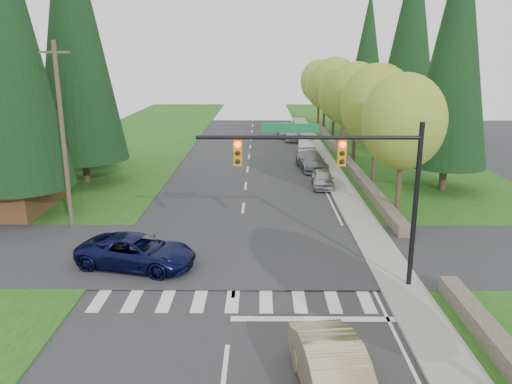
{
  "coord_description": "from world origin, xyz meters",
  "views": [
    {
      "loc": [
        1.06,
        -14.41,
        9.19
      ],
      "look_at": [
        0.86,
        9.04,
        2.8
      ],
      "focal_mm": 35.0,
      "sensor_mm": 36.0,
      "label": 1
    }
  ],
  "objects_px": {
    "parked_car_d": "(293,135)",
    "parked_car_a": "(323,179)",
    "suv_navy": "(137,252)",
    "parked_car_e": "(287,130)",
    "parked_car_b": "(312,161)",
    "sedan_champagne": "(335,376)",
    "parked_car_c": "(306,148)"
  },
  "relations": [
    {
      "from": "suv_navy",
      "to": "parked_car_e",
      "type": "xyz_separation_m",
      "value": [
        8.65,
        37.87,
        0.01
      ]
    },
    {
      "from": "sedan_champagne",
      "to": "parked_car_b",
      "type": "bearing_deg",
      "value": 77.66
    },
    {
      "from": "sedan_champagne",
      "to": "parked_car_d",
      "type": "distance_m",
      "value": 43.97
    },
    {
      "from": "parked_car_b",
      "to": "parked_car_d",
      "type": "bearing_deg",
      "value": 86.43
    },
    {
      "from": "sedan_champagne",
      "to": "parked_car_e",
      "type": "relative_size",
      "value": 0.94
    },
    {
      "from": "parked_car_d",
      "to": "suv_navy",
      "type": "bearing_deg",
      "value": -98.64
    },
    {
      "from": "parked_car_a",
      "to": "parked_car_b",
      "type": "relative_size",
      "value": 0.74
    },
    {
      "from": "parked_car_a",
      "to": "sedan_champagne",
      "type": "bearing_deg",
      "value": -93.2
    },
    {
      "from": "sedan_champagne",
      "to": "parked_car_c",
      "type": "bearing_deg",
      "value": 78.29
    },
    {
      "from": "sedan_champagne",
      "to": "parked_car_a",
      "type": "bearing_deg",
      "value": 75.99
    },
    {
      "from": "suv_navy",
      "to": "parked_car_d",
      "type": "bearing_deg",
      "value": -0.5
    },
    {
      "from": "suv_navy",
      "to": "parked_car_a",
      "type": "distance_m",
      "value": 17.49
    },
    {
      "from": "parked_car_b",
      "to": "parked_car_e",
      "type": "distance_m",
      "value": 17.69
    },
    {
      "from": "sedan_champagne",
      "to": "parked_car_c",
      "type": "height_order",
      "value": "sedan_champagne"
    },
    {
      "from": "parked_car_a",
      "to": "parked_car_d",
      "type": "distance_m",
      "value": 20.64
    },
    {
      "from": "parked_car_c",
      "to": "parked_car_d",
      "type": "relative_size",
      "value": 1.06
    },
    {
      "from": "parked_car_b",
      "to": "sedan_champagne",
      "type": "bearing_deg",
      "value": -100.6
    },
    {
      "from": "parked_car_a",
      "to": "parked_car_e",
      "type": "bearing_deg",
      "value": 96.28
    },
    {
      "from": "parked_car_a",
      "to": "parked_car_d",
      "type": "xyz_separation_m",
      "value": [
        -0.91,
        20.62,
        0.03
      ]
    },
    {
      "from": "parked_car_a",
      "to": "suv_navy",
      "type": "bearing_deg",
      "value": -122.2
    },
    {
      "from": "suv_navy",
      "to": "parked_car_a",
      "type": "height_order",
      "value": "suv_navy"
    },
    {
      "from": "parked_car_d",
      "to": "parked_car_a",
      "type": "bearing_deg",
      "value": -81.45
    },
    {
      "from": "parked_car_a",
      "to": "parked_car_c",
      "type": "distance_m",
      "value": 12.34
    },
    {
      "from": "sedan_champagne",
      "to": "parked_car_b",
      "type": "height_order",
      "value": "sedan_champagne"
    },
    {
      "from": "suv_navy",
      "to": "parked_car_d",
      "type": "height_order",
      "value": "suv_navy"
    },
    {
      "from": "suv_navy",
      "to": "parked_car_e",
      "type": "bearing_deg",
      "value": 1.3
    },
    {
      "from": "parked_car_c",
      "to": "parked_car_e",
      "type": "bearing_deg",
      "value": 101.29
    },
    {
      "from": "parked_car_c",
      "to": "parked_car_e",
      "type": "xyz_separation_m",
      "value": [
        -1.27,
        11.22,
        0.06
      ]
    },
    {
      "from": "suv_navy",
      "to": "parked_car_c",
      "type": "relative_size",
      "value": 1.28
    },
    {
      "from": "parked_car_b",
      "to": "parked_car_c",
      "type": "xyz_separation_m",
      "value": [
        0.11,
        6.43,
        -0.05
      ]
    },
    {
      "from": "suv_navy",
      "to": "parked_car_e",
      "type": "distance_m",
      "value": 38.85
    },
    {
      "from": "parked_car_c",
      "to": "parked_car_d",
      "type": "xyz_separation_m",
      "value": [
        -0.78,
        8.28,
        -0.02
      ]
    }
  ]
}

